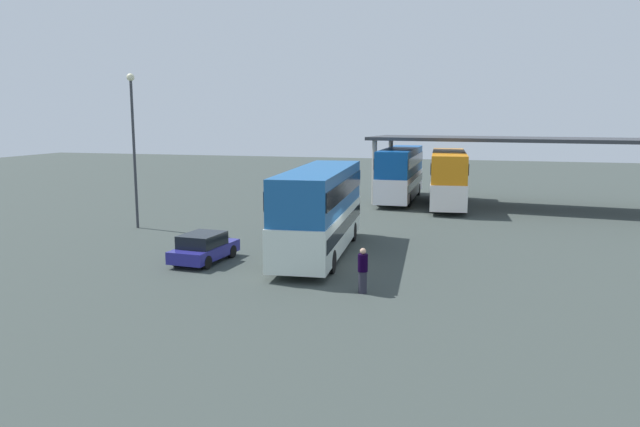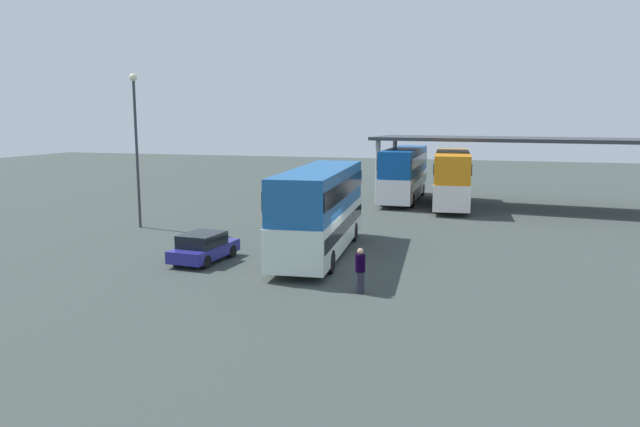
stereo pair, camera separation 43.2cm
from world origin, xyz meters
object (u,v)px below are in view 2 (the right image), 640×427
at_px(lamppost_tall, 136,134).
at_px(parked_hatchback, 204,247).
at_px(double_decker_near_canopy, 404,172).
at_px(pedestrian_waiting, 360,271).
at_px(double_decker_mid_row, 452,177).
at_px(double_decker_main, 320,208).

bearing_deg(lamppost_tall, parked_hatchback, -41.33).
bearing_deg(double_decker_near_canopy, pedestrian_waiting, -175.59).
bearing_deg(double_decker_near_canopy, double_decker_mid_row, -119.44).
xyz_separation_m(parked_hatchback, double_decker_near_canopy, (5.79, 22.93, 1.60)).
bearing_deg(parked_hatchback, double_decker_mid_row, -20.61).
xyz_separation_m(double_decker_main, double_decker_near_canopy, (1.08, 19.98, -0.02)).
distance_m(parked_hatchback, double_decker_mid_row, 22.97).
relative_size(double_decker_main, double_decker_near_canopy, 1.02).
distance_m(double_decker_main, lamppost_tall, 13.41).
xyz_separation_m(double_decker_near_canopy, double_decker_mid_row, (3.86, -2.14, -0.05)).
distance_m(parked_hatchback, pedestrian_waiting, 8.50).
height_order(double_decker_near_canopy, lamppost_tall, lamppost_tall).
xyz_separation_m(double_decker_main, pedestrian_waiting, (3.28, -5.86, -1.41)).
height_order(double_decker_main, double_decker_near_canopy, double_decker_main).
bearing_deg(double_decker_mid_row, double_decker_near_canopy, 56.87).
relative_size(parked_hatchback, double_decker_mid_row, 0.35).
relative_size(double_decker_main, pedestrian_waiting, 6.42).
height_order(double_decker_main, lamppost_tall, lamppost_tall).
distance_m(double_decker_main, double_decker_mid_row, 18.51).
bearing_deg(lamppost_tall, double_decker_mid_row, 38.90).
bearing_deg(pedestrian_waiting, double_decker_mid_row, 158.89).
distance_m(double_decker_near_canopy, pedestrian_waiting, 25.96).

